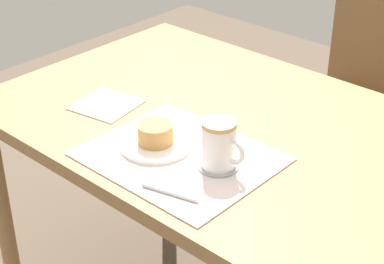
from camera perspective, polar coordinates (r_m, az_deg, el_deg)
name	(u,v)px	position (r m, az deg, el deg)	size (l,w,h in m)	color
dining_table	(241,152)	(1.62, 4.34, -1.82)	(1.32, 0.81, 0.73)	#997047
wooden_chair	(367,97)	(2.30, 15.29, 2.98)	(0.47, 0.47, 0.91)	brown
placemat	(180,157)	(1.46, -1.05, -2.21)	(0.41, 0.34, 0.00)	silver
pastry_plate	(156,144)	(1.49, -3.25, -1.10)	(0.17, 0.17, 0.01)	white
pastry	(155,133)	(1.48, -3.28, -0.12)	(0.08, 0.08, 0.05)	tan
coffee_coaster	(218,166)	(1.42, 2.34, -3.02)	(0.09, 0.09, 0.01)	#99999E
coffee_mug	(220,144)	(1.39, 2.47, -1.08)	(0.11, 0.08, 0.11)	white
teaspoon	(169,193)	(1.33, -2.01, -5.41)	(0.01, 0.01, 0.13)	silver
paper_napkin	(107,105)	(1.70, -7.61, 2.42)	(0.15, 0.15, 0.00)	white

